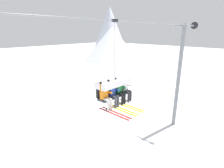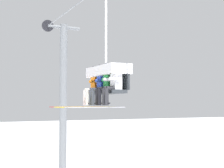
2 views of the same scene
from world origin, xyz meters
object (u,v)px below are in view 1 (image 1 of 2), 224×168
(lift_tower_far, at_px, (179,76))
(skier_orange, at_px, (106,96))
(chairlift_chair, at_px, (113,84))
(skier_green, at_px, (120,90))
(skier_blue, at_px, (113,93))
(skier_white, at_px, (126,89))

(lift_tower_far, height_order, skier_orange, lift_tower_far)
(chairlift_chair, bearing_deg, skier_green, -42.05)
(chairlift_chair, distance_m, skier_orange, 0.82)
(skier_blue, height_order, skier_white, skier_blue)
(skier_green, height_order, skier_white, skier_green)
(skier_white, bearing_deg, chairlift_chair, 162.99)
(chairlift_chair, relative_size, skier_white, 2.23)
(skier_blue, bearing_deg, lift_tower_far, 5.36)
(skier_orange, height_order, skier_green, same)
(lift_tower_far, bearing_deg, skier_green, -174.37)
(skier_green, xyz_separation_m, skier_white, (0.48, -0.01, -0.02))
(skier_green, bearing_deg, skier_orange, 180.00)
(lift_tower_far, height_order, skier_blue, lift_tower_far)
(chairlift_chair, relative_size, skier_green, 2.23)
(chairlift_chair, xyz_separation_m, skier_white, (0.72, -0.22, -0.33))
(lift_tower_far, bearing_deg, skier_orange, -174.89)
(lift_tower_far, relative_size, chairlift_chair, 2.52)
(lift_tower_far, distance_m, skier_green, 9.51)
(lift_tower_far, distance_m, chairlift_chair, 9.77)
(skier_white, bearing_deg, skier_green, 179.19)
(skier_orange, height_order, skier_blue, same)
(lift_tower_far, height_order, chairlift_chair, lift_tower_far)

